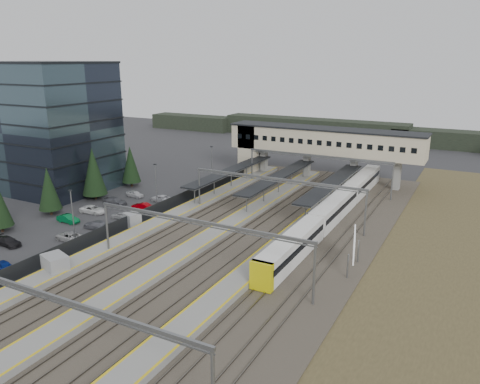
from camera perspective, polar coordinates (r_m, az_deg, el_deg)
The scene contains 15 objects.
ground at distance 68.50m, azimuth -9.85°, elevation -5.50°, with size 220.00×220.00×0.00m, color #2B2B2D.
office_building at distance 98.65m, azimuth -22.78°, elevation 7.40°, with size 24.30×18.30×24.30m.
conifer_row at distance 79.58m, azimuth -24.44°, elevation -0.02°, with size 4.42×49.82×9.50m.
car_park at distance 72.86m, azimuth -21.53°, elevation -4.58°, with size 10.68×44.53×1.29m.
lampposts at distance 72.95m, azimuth -14.41°, elevation -0.84°, with size 0.50×53.25×8.07m.
fence at distance 75.68m, azimuth -11.50°, elevation -2.69°, with size 0.08×90.00×2.00m.
relay_cabin_near at distance 59.91m, azimuth -21.56°, elevation -8.33°, with size 3.67×3.15×2.59m.
relay_cabin_far at distance 73.31m, azimuth -12.99°, elevation -3.34°, with size 2.90×2.68×2.15m.
rail_corridor at distance 67.45m, azimuth -0.92°, elevation -5.34°, with size 34.00×90.00×0.92m.
canopies at distance 86.24m, azimuth 4.75°, elevation 1.91°, with size 23.10×30.00×3.28m.
footbridge at distance 98.88m, azimuth 8.64°, elevation 5.97°, with size 40.40×6.40×11.20m.
gantries at distance 62.71m, azimuth 0.32°, elevation -1.48°, with size 28.40×62.28×7.17m.
train at distance 75.28m, azimuth 11.39°, elevation -2.09°, with size 2.62×54.65×3.29m.
billboard at distance 57.72m, azimuth 13.74°, elevation -6.35°, with size 1.55×5.75×4.98m.
treeline_far at distance 144.86m, azimuth 21.39°, elevation 6.21°, with size 170.00×19.00×7.00m.
Camera 1 is at (39.65, -50.04, 24.81)m, focal length 35.00 mm.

